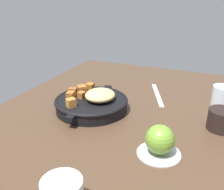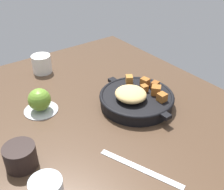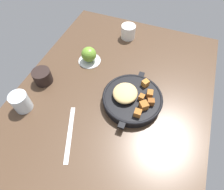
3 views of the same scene
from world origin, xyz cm
name	(u,v)px [view 3 (image 3 of 3)]	position (x,y,z in cm)	size (l,w,h in cm)	color
ground_plane	(111,100)	(0.00, 0.00, -1.20)	(112.11, 80.03, 2.40)	#473323
cast_iron_skillet	(132,98)	(1.20, -8.55, 2.76)	(28.43, 24.10, 7.39)	black
saucer_plate	(90,60)	(16.88, 17.63, 0.30)	(10.74, 10.74, 0.60)	#B7BABF
red_apple	(89,54)	(16.88, 17.63, 4.16)	(7.12, 7.12, 7.12)	olive
butter_knife	(70,133)	(-20.18, 8.44, 0.18)	(22.36, 1.60, 0.36)	silver
ceramic_mug_white	(128,32)	(40.75, 6.02, 3.51)	(7.36, 7.36, 7.03)	silver
coffee_mug_dark	(42,76)	(-1.83, 31.15, 3.01)	(7.87, 7.87, 6.02)	black
water_glass_short	(21,102)	(-16.60, 30.93, 3.95)	(6.90, 6.90, 7.90)	silver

